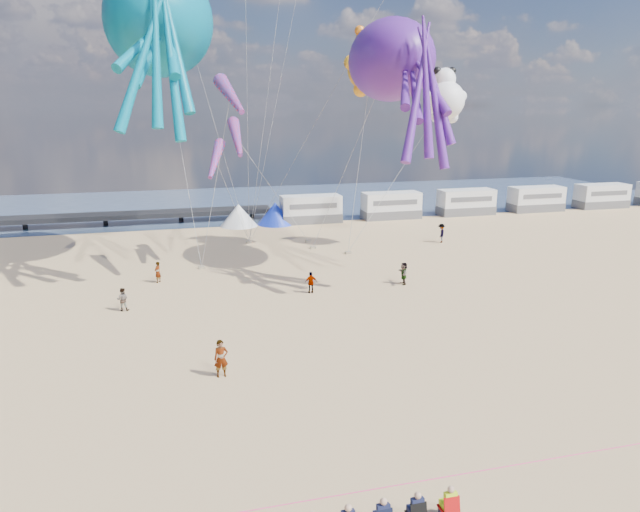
{
  "coord_description": "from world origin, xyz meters",
  "views": [
    {
      "loc": [
        -8.56,
        -20.64,
        12.59
      ],
      "look_at": [
        -1.7,
        6.0,
        5.32
      ],
      "focal_mm": 32.0,
      "sensor_mm": 36.0,
      "label": 1
    }
  ],
  "objects_px": {
    "kite_octopus_purple": "(391,60)",
    "windsock_right": "(215,160)",
    "motorhome_3": "(536,199)",
    "motorhome_4": "(602,196)",
    "sandbag_c": "(348,253)",
    "windsock_mid": "(237,138)",
    "kite_teddy_orange": "(371,68)",
    "tent_blue": "(275,213)",
    "motorhome_0": "(311,209)",
    "sandbag_a": "(202,267)",
    "sandbag_d": "(308,241)",
    "beachgoer_1": "(123,299)",
    "sandbag_b": "(313,247)",
    "beachgoer_4": "(404,273)",
    "motorhome_1": "(391,205)",
    "beachgoer_2": "(441,233)",
    "windsock_left": "(231,95)",
    "beachgoer_3": "(311,283)",
    "tent_white": "(239,215)",
    "sandbag_e": "(249,242)",
    "standing_person": "(221,358)",
    "kite_octopus_teal": "(159,22)",
    "kite_panda": "(446,101)",
    "beachgoer_5": "(158,272)",
    "motorhome_2": "(466,202)"
  },
  "relations": [
    {
      "from": "beachgoer_2",
      "to": "beachgoer_5",
      "type": "height_order",
      "value": "beachgoer_2"
    },
    {
      "from": "tent_blue",
      "to": "sandbag_d",
      "type": "bearing_deg",
      "value": -80.86
    },
    {
      "from": "motorhome_0",
      "to": "windsock_left",
      "type": "height_order",
      "value": "windsock_left"
    },
    {
      "from": "sandbag_c",
      "to": "beachgoer_2",
      "type": "bearing_deg",
      "value": 11.17
    },
    {
      "from": "motorhome_4",
      "to": "sandbag_c",
      "type": "bearing_deg",
      "value": -159.29
    },
    {
      "from": "motorhome_1",
      "to": "motorhome_3",
      "type": "bearing_deg",
      "value": 0.0
    },
    {
      "from": "beachgoer_4",
      "to": "sandbag_b",
      "type": "bearing_deg",
      "value": -152.54
    },
    {
      "from": "motorhome_0",
      "to": "kite_teddy_orange",
      "type": "xyz_separation_m",
      "value": [
        1.54,
        -14.67,
        14.02
      ]
    },
    {
      "from": "beachgoer_2",
      "to": "beachgoer_4",
      "type": "distance_m",
      "value": 14.15
    },
    {
      "from": "tent_white",
      "to": "tent_blue",
      "type": "relative_size",
      "value": 1.0
    },
    {
      "from": "motorhome_4",
      "to": "standing_person",
      "type": "relative_size",
      "value": 3.56
    },
    {
      "from": "motorhome_0",
      "to": "beachgoer_5",
      "type": "xyz_separation_m",
      "value": [
        -16.1,
        -18.92,
        -0.71
      ]
    },
    {
      "from": "motorhome_3",
      "to": "beachgoer_5",
      "type": "xyz_separation_m",
      "value": [
        -44.6,
        -18.92,
        -0.71
      ]
    },
    {
      "from": "sandbag_b",
      "to": "sandbag_e",
      "type": "relative_size",
      "value": 1.0
    },
    {
      "from": "sandbag_d",
      "to": "kite_octopus_purple",
      "type": "relative_size",
      "value": 0.04
    },
    {
      "from": "motorhome_0",
      "to": "beachgoer_2",
      "type": "relative_size",
      "value": 3.67
    },
    {
      "from": "tent_blue",
      "to": "kite_octopus_teal",
      "type": "distance_m",
      "value": 24.64
    },
    {
      "from": "beachgoer_4",
      "to": "tent_blue",
      "type": "bearing_deg",
      "value": -158.07
    },
    {
      "from": "motorhome_3",
      "to": "motorhome_4",
      "type": "xyz_separation_m",
      "value": [
        9.5,
        0.0,
        0.0
      ]
    },
    {
      "from": "motorhome_3",
      "to": "beachgoer_3",
      "type": "xyz_separation_m",
      "value": [
        -34.29,
        -24.09,
        -0.74
      ]
    },
    {
      "from": "kite_teddy_orange",
      "to": "tent_blue",
      "type": "bearing_deg",
      "value": 118.8
    },
    {
      "from": "sandbag_b",
      "to": "sandbag_c",
      "type": "relative_size",
      "value": 1.0
    },
    {
      "from": "kite_octopus_purple",
      "to": "windsock_right",
      "type": "height_order",
      "value": "kite_octopus_purple"
    },
    {
      "from": "beachgoer_1",
      "to": "sandbag_b",
      "type": "relative_size",
      "value": 2.99
    },
    {
      "from": "standing_person",
      "to": "kite_panda",
      "type": "xyz_separation_m",
      "value": [
        20.81,
        19.78,
        12.08
      ]
    },
    {
      "from": "beachgoer_1",
      "to": "sandbag_e",
      "type": "xyz_separation_m",
      "value": [
        10.17,
        16.3,
        -0.64
      ]
    },
    {
      "from": "kite_octopus_purple",
      "to": "motorhome_4",
      "type": "bearing_deg",
      "value": 27.51
    },
    {
      "from": "motorhome_4",
      "to": "windsock_right",
      "type": "distance_m",
      "value": 51.94
    },
    {
      "from": "kite_octopus_purple",
      "to": "kite_teddy_orange",
      "type": "relative_size",
      "value": 1.89
    },
    {
      "from": "motorhome_1",
      "to": "beachgoer_3",
      "type": "distance_m",
      "value": 28.55
    },
    {
      "from": "tent_blue",
      "to": "windsock_right",
      "type": "xyz_separation_m",
      "value": [
        -7.27,
        -14.87,
        7.29
      ]
    },
    {
      "from": "sandbag_c",
      "to": "windsock_mid",
      "type": "xyz_separation_m",
      "value": [
        -9.38,
        -0.05,
        10.0
      ]
    },
    {
      "from": "motorhome_1",
      "to": "beachgoer_3",
      "type": "xyz_separation_m",
      "value": [
        -15.29,
        -24.09,
        -0.74
      ]
    },
    {
      "from": "motorhome_0",
      "to": "motorhome_4",
      "type": "height_order",
      "value": "same"
    },
    {
      "from": "standing_person",
      "to": "sandbag_c",
      "type": "relative_size",
      "value": 3.71
    },
    {
      "from": "standing_person",
      "to": "kite_teddy_orange",
      "type": "distance_m",
      "value": 29.08
    },
    {
      "from": "tent_white",
      "to": "sandbag_a",
      "type": "height_order",
      "value": "tent_white"
    },
    {
      "from": "motorhome_0",
      "to": "beachgoer_4",
      "type": "distance_m",
      "value": 23.82
    },
    {
      "from": "beachgoer_4",
      "to": "sandbag_b",
      "type": "xyz_separation_m",
      "value": [
        -3.87,
        11.98,
        -0.7
      ]
    },
    {
      "from": "beachgoer_1",
      "to": "sandbag_b",
      "type": "height_order",
      "value": "beachgoer_1"
    },
    {
      "from": "sandbag_a",
      "to": "windsock_mid",
      "type": "xyz_separation_m",
      "value": [
        3.33,
        1.52,
        10.0
      ]
    },
    {
      "from": "tent_white",
      "to": "tent_blue",
      "type": "xyz_separation_m",
      "value": [
        4.0,
        0.0,
        0.0
      ]
    },
    {
      "from": "motorhome_2",
      "to": "sandbag_d",
      "type": "xyz_separation_m",
      "value": [
        -21.5,
        -9.32,
        -1.39
      ]
    },
    {
      "from": "sandbag_c",
      "to": "windsock_mid",
      "type": "bearing_deg",
      "value": -179.68
    },
    {
      "from": "beachgoer_2",
      "to": "sandbag_a",
      "type": "relative_size",
      "value": 3.6
    },
    {
      "from": "standing_person",
      "to": "beachgoer_2",
      "type": "distance_m",
      "value": 32.11
    },
    {
      "from": "beachgoer_5",
      "to": "motorhome_2",
      "type": "bearing_deg",
      "value": 153.57
    },
    {
      "from": "standing_person",
      "to": "sandbag_b",
      "type": "xyz_separation_m",
      "value": [
        10.24,
        23.46,
        -0.82
      ]
    },
    {
      "from": "sandbag_b",
      "to": "kite_octopus_teal",
      "type": "height_order",
      "value": "kite_octopus_teal"
    },
    {
      "from": "motorhome_4",
      "to": "sandbag_a",
      "type": "height_order",
      "value": "motorhome_4"
    }
  ]
}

